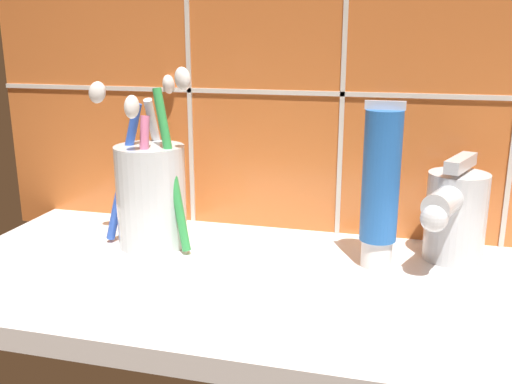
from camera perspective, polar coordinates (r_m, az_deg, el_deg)
name	(u,v)px	position (r cm, az deg, el deg)	size (l,w,h in cm)	color
sink_counter	(300,290)	(52.57, 4.39, -9.78)	(68.35, 28.41, 2.00)	white
tile_wall_backsplash	(329,40)	(61.88, 7.33, 14.89)	(78.35, 1.72, 45.79)	#C6662D
toothbrush_cup	(151,191)	(59.74, -10.44, 0.10)	(12.11, 13.60, 18.70)	silver
toothpaste_tube	(380,187)	(53.78, 12.34, 0.51)	(3.61, 3.44, 15.74)	white
sink_faucet	(454,213)	(57.91, 19.18, -2.02)	(6.45, 10.47, 10.27)	silver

